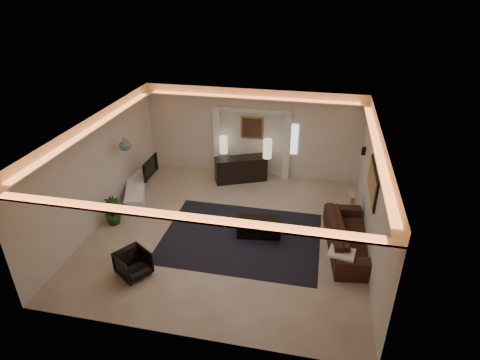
% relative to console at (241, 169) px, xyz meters
% --- Properties ---
extents(floor, '(7.00, 7.00, 0.00)m').
position_rel_console_xyz_m(floor, '(0.26, -2.92, -0.40)').
color(floor, '#BBAD9C').
rests_on(floor, ground).
extents(ceiling, '(7.00, 7.00, 0.00)m').
position_rel_console_xyz_m(ceiling, '(0.26, -2.92, 2.50)').
color(ceiling, white).
rests_on(ceiling, ground).
extents(wall_back, '(7.00, 0.00, 7.00)m').
position_rel_console_xyz_m(wall_back, '(0.26, 0.58, 1.05)').
color(wall_back, beige).
rests_on(wall_back, ground).
extents(wall_front, '(7.00, 0.00, 7.00)m').
position_rel_console_xyz_m(wall_front, '(0.26, -6.42, 1.05)').
color(wall_front, beige).
rests_on(wall_front, ground).
extents(wall_left, '(0.00, 7.00, 7.00)m').
position_rel_console_xyz_m(wall_left, '(-3.24, -2.92, 1.05)').
color(wall_left, beige).
rests_on(wall_left, ground).
extents(wall_right, '(0.00, 7.00, 7.00)m').
position_rel_console_xyz_m(wall_right, '(3.76, -2.92, 1.05)').
color(wall_right, beige).
rests_on(wall_right, ground).
extents(cove_soffit, '(7.00, 7.00, 0.04)m').
position_rel_console_xyz_m(cove_soffit, '(0.26, -2.92, 2.22)').
color(cove_soffit, silver).
rests_on(cove_soffit, ceiling).
extents(daylight_slit, '(0.25, 0.03, 1.00)m').
position_rel_console_xyz_m(daylight_slit, '(1.61, 0.56, 0.95)').
color(daylight_slit, white).
rests_on(daylight_slit, wall_back).
extents(area_rug, '(4.00, 3.00, 0.01)m').
position_rel_console_xyz_m(area_rug, '(0.66, -3.12, -0.39)').
color(area_rug, black).
rests_on(area_rug, ground).
extents(pilaster_left, '(0.22, 0.20, 2.20)m').
position_rel_console_xyz_m(pilaster_left, '(-0.89, 0.48, 0.70)').
color(pilaster_left, silver).
rests_on(pilaster_left, ground).
extents(pilaster_right, '(0.22, 0.20, 2.20)m').
position_rel_console_xyz_m(pilaster_right, '(1.41, 0.48, 0.70)').
color(pilaster_right, silver).
rests_on(pilaster_right, ground).
extents(alcove_header, '(2.52, 0.20, 0.12)m').
position_rel_console_xyz_m(alcove_header, '(0.26, 0.48, 1.85)').
color(alcove_header, silver).
rests_on(alcove_header, wall_back).
extents(painting_frame, '(0.74, 0.04, 0.74)m').
position_rel_console_xyz_m(painting_frame, '(0.26, 0.55, 1.25)').
color(painting_frame, tan).
rests_on(painting_frame, wall_back).
extents(painting_canvas, '(0.62, 0.02, 0.62)m').
position_rel_console_xyz_m(painting_canvas, '(0.26, 0.53, 1.25)').
color(painting_canvas, '#4C2D1E').
rests_on(painting_canvas, wall_back).
extents(art_panel_frame, '(0.04, 1.64, 0.74)m').
position_rel_console_xyz_m(art_panel_frame, '(3.73, -2.62, 1.30)').
color(art_panel_frame, black).
rests_on(art_panel_frame, wall_right).
extents(art_panel_gold, '(0.02, 1.50, 0.62)m').
position_rel_console_xyz_m(art_panel_gold, '(3.70, -2.62, 1.30)').
color(art_panel_gold, tan).
rests_on(art_panel_gold, wall_right).
extents(wall_sconce, '(0.12, 0.12, 0.22)m').
position_rel_console_xyz_m(wall_sconce, '(3.64, -0.72, 1.28)').
color(wall_sconce, black).
rests_on(wall_sconce, wall_right).
extents(wall_niche, '(0.10, 0.55, 0.04)m').
position_rel_console_xyz_m(wall_niche, '(-3.18, -1.52, 1.25)').
color(wall_niche, silver).
rests_on(wall_niche, wall_left).
extents(console, '(1.72, 1.14, 0.82)m').
position_rel_console_xyz_m(console, '(0.00, 0.00, 0.00)').
color(console, black).
rests_on(console, ground).
extents(lamp_left, '(0.33, 0.33, 0.57)m').
position_rel_console_xyz_m(lamp_left, '(-0.63, 0.26, 0.69)').
color(lamp_left, '#FDE7B8').
rests_on(lamp_left, console).
extents(lamp_right, '(0.35, 0.35, 0.62)m').
position_rel_console_xyz_m(lamp_right, '(0.82, 0.17, 0.69)').
color(lamp_right, beige).
rests_on(lamp_right, console).
extents(media_ledge, '(1.26, 2.12, 0.39)m').
position_rel_console_xyz_m(media_ledge, '(-2.89, -1.71, -0.18)').
color(media_ledge, white).
rests_on(media_ledge, ground).
extents(tv, '(1.01, 0.13, 0.58)m').
position_rel_console_xyz_m(tv, '(-2.74, -1.06, 0.34)').
color(tv, black).
rests_on(tv, media_ledge).
extents(figurine, '(0.18, 0.18, 0.36)m').
position_rel_console_xyz_m(figurine, '(-2.83, -0.92, 0.24)').
color(figurine, black).
rests_on(figurine, media_ledge).
extents(ginger_jar, '(0.44, 0.44, 0.35)m').
position_rel_console_xyz_m(ginger_jar, '(-2.89, -1.98, 1.45)').
color(ginger_jar, slate).
rests_on(ginger_jar, wall_niche).
extents(plant, '(0.60, 0.60, 0.77)m').
position_rel_console_xyz_m(plant, '(-2.88, -3.18, -0.02)').
color(plant, '#1B3611').
rests_on(plant, ground).
extents(sofa, '(2.63, 1.29, 0.74)m').
position_rel_console_xyz_m(sofa, '(3.34, -3.02, -0.03)').
color(sofa, '#34281A').
rests_on(sofa, ground).
extents(throw_blanket, '(0.64, 0.56, 0.06)m').
position_rel_console_xyz_m(throw_blanket, '(3.12, -3.97, 0.15)').
color(throw_blanket, silver).
rests_on(throw_blanket, sofa).
extents(throw_pillow, '(0.18, 0.42, 0.40)m').
position_rel_console_xyz_m(throw_pillow, '(3.41, -1.57, 0.15)').
color(throw_pillow, tan).
rests_on(throw_pillow, sofa).
extents(coffee_table, '(1.19, 0.76, 0.42)m').
position_rel_console_xyz_m(coffee_table, '(1.08, -2.86, -0.20)').
color(coffee_table, black).
rests_on(coffee_table, ground).
extents(bowl, '(0.37, 0.37, 0.07)m').
position_rel_console_xyz_m(bowl, '(1.52, -3.16, 0.05)').
color(bowl, '#30221A').
rests_on(bowl, coffee_table).
extents(magazine, '(0.32, 0.25, 0.03)m').
position_rel_console_xyz_m(magazine, '(1.33, -3.16, 0.02)').
color(magazine, beige).
rests_on(magazine, coffee_table).
extents(armchair, '(0.92, 0.92, 0.61)m').
position_rel_console_xyz_m(armchair, '(-1.43, -5.00, -0.09)').
color(armchair, '#35261B').
rests_on(armchair, ground).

